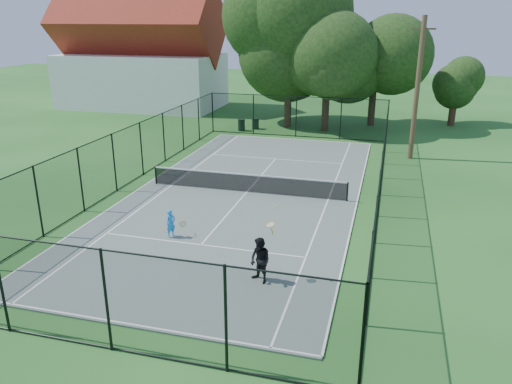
% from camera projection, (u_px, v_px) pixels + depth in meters
% --- Properties ---
extents(ground, '(120.00, 120.00, 0.00)m').
position_uv_depth(ground, '(247.00, 193.00, 25.19)').
color(ground, '#1D4C1A').
extents(tennis_court, '(11.00, 24.00, 0.06)m').
position_uv_depth(tennis_court, '(247.00, 193.00, 25.18)').
color(tennis_court, slate).
rests_on(tennis_court, ground).
extents(tennis_net, '(10.08, 0.08, 0.95)m').
position_uv_depth(tennis_net, '(247.00, 182.00, 24.99)').
color(tennis_net, black).
rests_on(tennis_net, tennis_court).
extents(fence, '(13.10, 26.10, 3.00)m').
position_uv_depth(fence, '(247.00, 165.00, 24.69)').
color(fence, black).
rests_on(fence, ground).
extents(tree_near_left, '(8.10, 8.10, 10.56)m').
position_uv_depth(tree_near_left, '(289.00, 43.00, 38.21)').
color(tree_near_left, '#332114').
rests_on(tree_near_left, ground).
extents(tree_near_mid, '(7.25, 7.25, 9.48)m').
position_uv_depth(tree_near_mid, '(328.00, 53.00, 36.97)').
color(tree_near_mid, '#332114').
rests_on(tree_near_mid, ground).
extents(tree_near_right, '(6.53, 6.53, 9.00)m').
position_uv_depth(tree_near_right, '(376.00, 53.00, 38.99)').
color(tree_near_right, '#332114').
rests_on(tree_near_right, ground).
extents(tree_far_right, '(4.10, 4.10, 5.42)m').
position_uv_depth(tree_far_right, '(456.00, 84.00, 39.75)').
color(tree_far_right, '#332114').
rests_on(tree_far_right, ground).
extents(building, '(15.30, 8.15, 11.87)m').
position_uv_depth(building, '(140.00, 55.00, 47.77)').
color(building, silver).
rests_on(building, ground).
extents(trash_bin_left, '(0.58, 0.58, 0.92)m').
position_uv_depth(trash_bin_left, '(241.00, 125.00, 38.77)').
color(trash_bin_left, black).
rests_on(trash_bin_left, ground).
extents(trash_bin_right, '(0.58, 0.58, 0.86)m').
position_uv_depth(trash_bin_right, '(255.00, 123.00, 39.40)').
color(trash_bin_right, black).
rests_on(trash_bin_right, ground).
extents(utility_pole, '(1.40, 0.30, 8.52)m').
position_uv_depth(utility_pole, '(417.00, 89.00, 29.94)').
color(utility_pole, '#4C3823').
rests_on(utility_pole, ground).
extents(player_blue, '(0.81, 0.50, 1.16)m').
position_uv_depth(player_blue, '(171.00, 223.00, 19.87)').
color(player_blue, '#1A8DE2').
rests_on(player_blue, tennis_court).
extents(player_black, '(0.96, 0.95, 2.61)m').
position_uv_depth(player_black, '(260.00, 260.00, 16.41)').
color(player_black, black).
rests_on(player_black, tennis_court).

